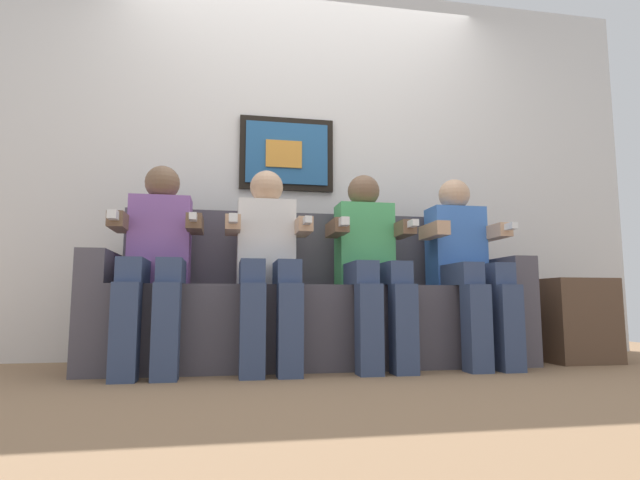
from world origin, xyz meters
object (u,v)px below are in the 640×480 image
Objects in this scene: person_right_center at (370,258)px; side_table_right at (571,320)px; person_leftmost at (157,254)px; couch at (314,310)px; person_left_center at (267,256)px; person_rightmost at (466,260)px.

side_table_right is (1.29, 0.06, -0.36)m from person_right_center.
person_leftmost is at bearing -178.56° from side_table_right.
person_right_center reaches higher than couch.
person_left_center is 1.15m from person_rightmost.
person_left_center is at bearing 180.00° from person_right_center.
couch is 2.21× the size of person_leftmost.
person_left_center is 1.00× the size of person_rightmost.
person_left_center is 1.00× the size of person_right_center.
side_table_right is (1.87, 0.06, -0.36)m from person_left_center.
person_left_center reaches higher than side_table_right.
couch is at bearing 11.05° from person_leftmost.
side_table_right is at bearing 1.89° from person_left_center.
person_right_center is (0.58, 0.00, 0.00)m from person_left_center.
person_right_center is 2.22× the size of side_table_right.
person_rightmost reaches higher than couch.
side_table_right is at bearing 4.90° from person_rightmost.
person_leftmost and person_rightmost have the same top height.
person_leftmost is at bearing 180.00° from person_right_center.
person_rightmost is (0.87, -0.17, 0.29)m from couch.
person_right_center is 1.34m from side_table_right.
side_table_right is at bearing 1.44° from person_leftmost.
couch is 1.58m from side_table_right.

